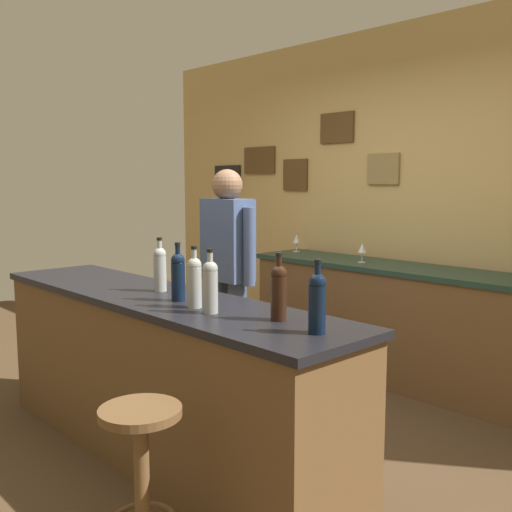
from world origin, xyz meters
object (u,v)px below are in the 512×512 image
wine_bottle_a (160,267)px  wine_glass_b (362,249)px  wine_bottle_b (178,275)px  wine_bottle_d (210,285)px  bar_stool (141,462)px  wine_bottle_f (317,301)px  wine_bottle_c (194,280)px  wine_glass_a (296,240)px  bartender (228,269)px  wine_bottle_e (279,290)px

wine_bottle_a → wine_glass_b: 1.91m
wine_bottle_b → wine_bottle_d: (0.34, -0.06, 0.00)m
bar_stool → wine_bottle_f: (0.33, 0.64, 0.60)m
bar_stool → wine_bottle_d: size_ratio=2.22×
wine_bottle_c → wine_glass_a: (-1.36, 2.19, -0.05)m
bartender → wine_bottle_a: 0.82m
wine_bottle_a → wine_bottle_f: same height
wine_glass_a → wine_glass_b: (0.85, -0.16, 0.00)m
bar_stool → wine_bottle_c: (-0.41, 0.58, 0.60)m
wine_bottle_b → bar_stool: bearing=-45.7°
wine_bottle_b → wine_bottle_c: size_ratio=1.00×
wine_bottle_c → wine_glass_b: size_ratio=1.97×
wine_bottle_f → wine_bottle_d: bearing=-171.9°
wine_bottle_d → wine_glass_b: bearing=107.6°
wine_bottle_c → wine_bottle_e: same height
bar_stool → wine_bottle_e: wine_bottle_e is taller
wine_bottle_e → wine_glass_a: (-1.83, 2.08, -0.05)m
wine_bottle_b → wine_bottle_e: same height
wine_bottle_b → wine_bottle_a: bearing=163.9°
bar_stool → wine_bottle_b: size_ratio=2.22×
wine_bottle_b → wine_glass_a: bearing=118.4°
bartender → wine_bottle_c: size_ratio=5.29×
wine_glass_b → wine_bottle_c: bearing=-76.1°
wine_bottle_d → wine_glass_a: wine_bottle_d is taller
wine_bottle_f → wine_glass_b: bearing=122.2°
bartender → wine_bottle_c: bearing=-48.4°
bartender → wine_glass_b: 1.19m
wine_bottle_b → wine_glass_a: wine_bottle_b is taller
wine_bottle_a → wine_bottle_c: bearing=-14.4°
bartender → wine_bottle_e: bartender is taller
wine_bottle_e → wine_bottle_f: same height
bar_stool → wine_glass_b: (-0.91, 2.61, 0.55)m
bar_stool → wine_bottle_f: size_ratio=2.22×
bartender → wine_bottle_d: (0.93, -0.90, 0.12)m
bartender → wine_bottle_b: (0.59, -0.84, 0.12)m
wine_bottle_d → wine_bottle_e: size_ratio=1.00×
wine_bottle_a → wine_bottle_d: same height
wine_bottle_d → wine_bottle_f: same height
wine_bottle_b → wine_glass_b: 2.02m
wine_bottle_c → wine_bottle_f: (0.74, 0.06, 0.00)m
bar_stool → wine_bottle_b: (-0.60, 0.62, 0.60)m
wine_bottle_b → wine_glass_b: (-0.31, 1.99, -0.05)m
wine_bottle_a → wine_bottle_e: bearing=-0.8°
wine_bottle_a → wine_bottle_f: 1.22m
wine_bottle_b → wine_glass_b: bearing=98.8°
bar_stool → wine_bottle_c: bearing=125.4°
wine_glass_b → wine_bottle_e: bearing=-63.1°
bartender → wine_bottle_a: bearing=-68.5°
wine_bottle_e → wine_glass_b: (-0.97, 1.92, -0.05)m
wine_glass_b → wine_glass_a: bearing=169.6°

